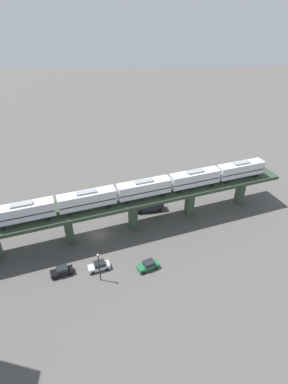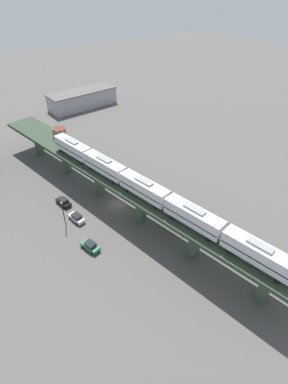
{
  "view_description": "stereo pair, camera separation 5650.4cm",
  "coord_description": "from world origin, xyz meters",
  "px_view_note": "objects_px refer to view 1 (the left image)",
  "views": [
    {
      "loc": [
        -54.07,
        -6.27,
        46.29
      ],
      "look_at": [
        1.55,
        -10.76,
        10.29
      ],
      "focal_mm": 28.0,
      "sensor_mm": 36.0,
      "label": 1
    },
    {
      "loc": [
        -23.49,
        -53.77,
        47.41
      ],
      "look_at": [
        1.55,
        -10.76,
        10.29
      ],
      "focal_mm": 28.0,
      "sensor_mm": 36.0,
      "label": 2
    }
  ],
  "objects_px": {
    "street_car_green": "(148,265)",
    "street_lamp": "(99,265)",
    "street_car_silver": "(99,266)",
    "street_car_black": "(62,271)",
    "delivery_truck": "(150,205)",
    "subway_train": "(144,188)"
  },
  "relations": [
    {
      "from": "street_car_green",
      "to": "street_lamp",
      "type": "distance_m",
      "value": 10.29
    },
    {
      "from": "street_car_silver",
      "to": "street_car_green",
      "type": "relative_size",
      "value": 0.99
    },
    {
      "from": "street_car_black",
      "to": "street_car_green",
      "type": "height_order",
      "value": "same"
    },
    {
      "from": "street_car_green",
      "to": "delivery_truck",
      "type": "xyz_separation_m",
      "value": [
        19.99,
        -2.2,
        0.82
      ]
    },
    {
      "from": "street_car_silver",
      "to": "street_lamp",
      "type": "relative_size",
      "value": 0.68
    },
    {
      "from": "street_car_silver",
      "to": "street_lamp",
      "type": "bearing_deg",
      "value": -172.45
    },
    {
      "from": "street_car_black",
      "to": "street_car_green",
      "type": "distance_m",
      "value": 17.22
    },
    {
      "from": "street_car_silver",
      "to": "street_car_black",
      "type": "relative_size",
      "value": 1.0
    },
    {
      "from": "street_car_black",
      "to": "delivery_truck",
      "type": "relative_size",
      "value": 0.64
    },
    {
      "from": "street_car_black",
      "to": "street_car_green",
      "type": "relative_size",
      "value": 1.0
    },
    {
      "from": "street_car_silver",
      "to": "street_car_green",
      "type": "height_order",
      "value": "same"
    },
    {
      "from": "subway_train",
      "to": "delivery_truck",
      "type": "bearing_deg",
      "value": -15.95
    },
    {
      "from": "street_lamp",
      "to": "delivery_truck",
      "type": "bearing_deg",
      "value": -27.94
    },
    {
      "from": "street_car_silver",
      "to": "street_lamp",
      "type": "height_order",
      "value": "street_lamp"
    },
    {
      "from": "subway_train",
      "to": "street_car_green",
      "type": "bearing_deg",
      "value": 179.15
    },
    {
      "from": "street_car_black",
      "to": "delivery_truck",
      "type": "distance_m",
      "value": 27.99
    },
    {
      "from": "delivery_truck",
      "to": "street_car_silver",
      "type": "bearing_deg",
      "value": 147.93
    },
    {
      "from": "street_car_black",
      "to": "subway_train",
      "type": "bearing_deg",
      "value": -53.03
    },
    {
      "from": "subway_train",
      "to": "street_car_silver",
      "type": "relative_size",
      "value": 12.88
    },
    {
      "from": "subway_train",
      "to": "street_car_green",
      "type": "distance_m",
      "value": 16.61
    },
    {
      "from": "subway_train",
      "to": "delivery_truck",
      "type": "height_order",
      "value": "subway_train"
    },
    {
      "from": "delivery_truck",
      "to": "street_lamp",
      "type": "relative_size",
      "value": 1.07
    }
  ]
}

